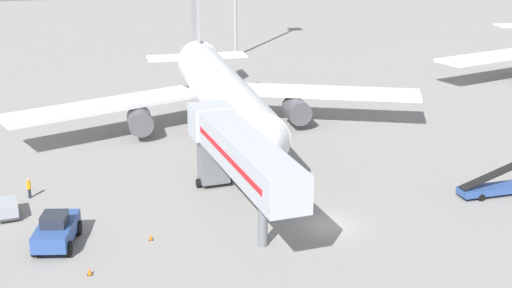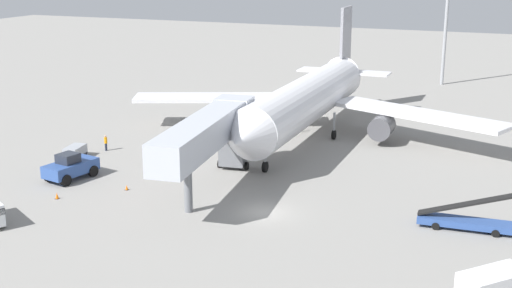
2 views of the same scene
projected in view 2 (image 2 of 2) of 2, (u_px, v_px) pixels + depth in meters
ground_plane at (265, 212)px, 57.38m from camera, size 300.00×300.00×0.00m
airplane_at_gate at (309, 99)px, 79.46m from camera, size 46.03×42.68×14.21m
jet_bridge at (210, 133)px, 61.45m from camera, size 5.60×20.11×7.26m
pushback_tug at (70, 167)px, 65.60m from camera, size 3.53×5.64×2.62m
belt_loader_truck at (466, 220)px, 53.60m from camera, size 7.54×2.12×3.45m
service_van_rear_left at (496, 287)px, 41.75m from camera, size 4.53×4.74×2.33m
baggage_cart_far_right at (75, 151)px, 72.58m from camera, size 1.92×2.94×1.30m
ground_crew_worker_foreground at (106, 142)px, 75.26m from camera, size 0.39×0.39×1.77m
safety_cone_alpha at (127, 187)px, 62.81m from camera, size 0.32×0.32×0.49m
safety_cone_bravo at (57, 196)px, 60.54m from camera, size 0.36×0.36×0.55m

